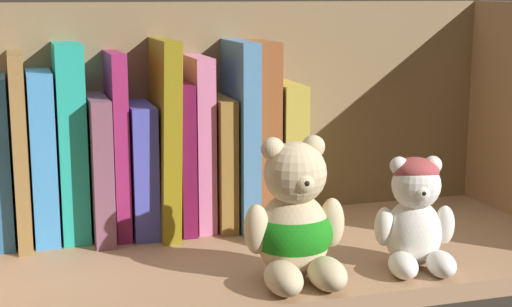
{
  "coord_description": "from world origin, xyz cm",
  "views": [
    {
      "loc": [
        -28.92,
        -83.56,
        31.07
      ],
      "look_at": [
        -3.32,
        0.0,
        13.44
      ],
      "focal_mm": 56.23,
      "sensor_mm": 36.0,
      "label": 1
    }
  ],
  "objects_px": {
    "book_4": "(98,165)",
    "book_6": "(139,167)",
    "book_9": "(198,142)",
    "teddy_bear_smaller": "(415,216)",
    "teddy_bear_larger": "(295,224)",
    "book_0": "(0,160)",
    "book_7": "(161,135)",
    "book_13": "(282,151)",
    "book_8": "(180,155)",
    "book_11": "(236,133)",
    "book_10": "(218,160)",
    "book_2": "(42,156)",
    "book_1": "(20,148)",
    "book_12": "(258,132)",
    "book_3": "(71,141)",
    "book_5": "(116,143)"
  },
  "relations": [
    {
      "from": "book_4",
      "to": "book_6",
      "type": "bearing_deg",
      "value": 0.0
    },
    {
      "from": "book_9",
      "to": "teddy_bear_smaller",
      "type": "height_order",
      "value": "book_9"
    },
    {
      "from": "book_4",
      "to": "teddy_bear_larger",
      "type": "height_order",
      "value": "book_4"
    },
    {
      "from": "book_0",
      "to": "book_7",
      "type": "xyz_separation_m",
      "value": [
        0.19,
        0.0,
        0.02
      ]
    },
    {
      "from": "book_13",
      "to": "teddy_bear_larger",
      "type": "xyz_separation_m",
      "value": [
        -0.06,
        -0.22,
        -0.03
      ]
    },
    {
      "from": "book_8",
      "to": "book_11",
      "type": "height_order",
      "value": "book_11"
    },
    {
      "from": "book_9",
      "to": "book_13",
      "type": "distance_m",
      "value": 0.11
    },
    {
      "from": "book_10",
      "to": "book_13",
      "type": "bearing_deg",
      "value": 0.0
    },
    {
      "from": "book_4",
      "to": "book_7",
      "type": "distance_m",
      "value": 0.09
    },
    {
      "from": "teddy_bear_larger",
      "to": "book_0",
      "type": "bearing_deg",
      "value": 142.42
    },
    {
      "from": "book_7",
      "to": "book_10",
      "type": "bearing_deg",
      "value": 0.0
    },
    {
      "from": "book_2",
      "to": "book_9",
      "type": "relative_size",
      "value": 0.94
    },
    {
      "from": "book_1",
      "to": "book_12",
      "type": "bearing_deg",
      "value": 0.0
    },
    {
      "from": "book_2",
      "to": "book_11",
      "type": "bearing_deg",
      "value": 0.0
    },
    {
      "from": "book_3",
      "to": "book_7",
      "type": "distance_m",
      "value": 0.11
    },
    {
      "from": "book_8",
      "to": "book_1",
      "type": "bearing_deg",
      "value": 180.0
    },
    {
      "from": "book_1",
      "to": "book_11",
      "type": "relative_size",
      "value": 0.96
    },
    {
      "from": "teddy_bear_larger",
      "to": "book_10",
      "type": "bearing_deg",
      "value": 96.42
    },
    {
      "from": "book_0",
      "to": "book_11",
      "type": "relative_size",
      "value": 0.85
    },
    {
      "from": "book_4",
      "to": "book_13",
      "type": "height_order",
      "value": "book_13"
    },
    {
      "from": "book_3",
      "to": "book_11",
      "type": "height_order",
      "value": "same"
    },
    {
      "from": "book_5",
      "to": "book_6",
      "type": "height_order",
      "value": "book_5"
    },
    {
      "from": "book_3",
      "to": "book_8",
      "type": "xyz_separation_m",
      "value": [
        0.13,
        0.0,
        -0.02
      ]
    },
    {
      "from": "book_2",
      "to": "book_13",
      "type": "xyz_separation_m",
      "value": [
        0.3,
        0.0,
        -0.01
      ]
    },
    {
      "from": "book_13",
      "to": "teddy_bear_larger",
      "type": "distance_m",
      "value": 0.23
    },
    {
      "from": "book_0",
      "to": "book_2",
      "type": "distance_m",
      "value": 0.05
    },
    {
      "from": "book_5",
      "to": "teddy_bear_smaller",
      "type": "xyz_separation_m",
      "value": [
        0.29,
        -0.23,
        -0.05
      ]
    },
    {
      "from": "teddy_bear_larger",
      "to": "book_12",
      "type": "bearing_deg",
      "value": 82.58
    },
    {
      "from": "book_7",
      "to": "book_10",
      "type": "height_order",
      "value": "book_7"
    },
    {
      "from": "book_5",
      "to": "book_6",
      "type": "relative_size",
      "value": 1.39
    },
    {
      "from": "book_1",
      "to": "book_12",
      "type": "relative_size",
      "value": 0.97
    },
    {
      "from": "book_0",
      "to": "book_1",
      "type": "bearing_deg",
      "value": 0.0
    },
    {
      "from": "book_12",
      "to": "teddy_bear_smaller",
      "type": "height_order",
      "value": "book_12"
    },
    {
      "from": "book_2",
      "to": "book_10",
      "type": "relative_size",
      "value": 1.23
    },
    {
      "from": "book_6",
      "to": "book_7",
      "type": "bearing_deg",
      "value": 0.0
    },
    {
      "from": "book_8",
      "to": "book_9",
      "type": "height_order",
      "value": "book_9"
    },
    {
      "from": "book_1",
      "to": "book_13",
      "type": "relative_size",
      "value": 1.26
    },
    {
      "from": "book_1",
      "to": "book_7",
      "type": "distance_m",
      "value": 0.17
    },
    {
      "from": "book_6",
      "to": "book_9",
      "type": "height_order",
      "value": "book_9"
    },
    {
      "from": "book_7",
      "to": "book_8",
      "type": "distance_m",
      "value": 0.03
    },
    {
      "from": "book_1",
      "to": "book_0",
      "type": "bearing_deg",
      "value": 180.0
    },
    {
      "from": "book_3",
      "to": "book_9",
      "type": "height_order",
      "value": "book_3"
    },
    {
      "from": "book_5",
      "to": "book_2",
      "type": "bearing_deg",
      "value": 180.0
    },
    {
      "from": "book_3",
      "to": "book_11",
      "type": "xyz_separation_m",
      "value": [
        0.21,
        0.0,
        -0.0
      ]
    },
    {
      "from": "book_2",
      "to": "book_13",
      "type": "height_order",
      "value": "book_2"
    },
    {
      "from": "book_2",
      "to": "book_11",
      "type": "distance_m",
      "value": 0.24
    },
    {
      "from": "book_2",
      "to": "book_8",
      "type": "distance_m",
      "value": 0.17
    },
    {
      "from": "book_4",
      "to": "book_12",
      "type": "xyz_separation_m",
      "value": [
        0.2,
        0.0,
        0.03
      ]
    },
    {
      "from": "book_4",
      "to": "teddy_bear_smaller",
      "type": "relative_size",
      "value": 1.41
    },
    {
      "from": "book_1",
      "to": "book_9",
      "type": "bearing_deg",
      "value": 0.0
    }
  ]
}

